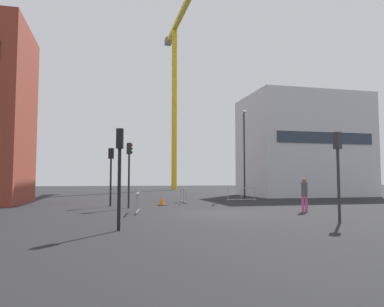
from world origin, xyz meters
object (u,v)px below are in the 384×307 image
at_px(streetlamp_tall, 244,148).
at_px(traffic_light_verge, 111,167).
at_px(traffic_light_far, 129,164).
at_px(traffic_light_island, 338,161).
at_px(traffic_cone_striped, 162,201).
at_px(construction_crane, 175,80).
at_px(pedestrian_walking, 304,192).
at_px(traffic_light_median, 120,161).

height_order(streetlamp_tall, traffic_light_verge, streetlamp_tall).
relative_size(traffic_light_far, traffic_light_island, 1.08).
bearing_deg(traffic_cone_striped, traffic_light_island, -63.92).
relative_size(construction_crane, traffic_light_verge, 7.38).
relative_size(construction_crane, traffic_light_island, 7.60).
xyz_separation_m(streetlamp_tall, traffic_light_island, (-2.74, -17.46, -2.06)).
xyz_separation_m(traffic_light_verge, traffic_light_far, (1.09, -1.94, 0.12)).
distance_m(construction_crane, traffic_light_verge, 39.59).
relative_size(traffic_light_verge, pedestrian_walking, 2.08).
bearing_deg(traffic_light_median, pedestrian_walking, 26.08).
bearing_deg(traffic_light_island, streetlamp_tall, 81.08).
relative_size(pedestrian_walking, traffic_cone_striped, 3.14).
xyz_separation_m(traffic_light_median, pedestrian_walking, (10.10, 4.94, -1.33)).
bearing_deg(traffic_light_median, construction_crane, 77.19).
bearing_deg(traffic_light_island, construction_crane, 87.98).
height_order(traffic_light_median, traffic_light_verge, traffic_light_verge).
relative_size(construction_crane, traffic_light_median, 7.97).
distance_m(streetlamp_tall, traffic_light_median, 21.28).
bearing_deg(traffic_light_far, traffic_light_verge, 119.45).
bearing_deg(traffic_light_island, traffic_cone_striped, 116.08).
relative_size(traffic_light_median, traffic_cone_striped, 6.05).
bearing_deg(streetlamp_tall, traffic_light_median, -123.36).
distance_m(traffic_light_verge, pedestrian_walking, 12.44).
relative_size(streetlamp_tall, traffic_light_median, 2.18).
xyz_separation_m(construction_crane, traffic_light_median, (-10.53, -46.32, -16.25)).
distance_m(traffic_light_median, traffic_cone_striped, 12.39).
bearing_deg(pedestrian_walking, traffic_light_far, 152.06).
relative_size(traffic_light_verge, traffic_light_far, 0.95).
height_order(traffic_light_median, traffic_light_island, traffic_light_island).
distance_m(traffic_light_island, pedestrian_walking, 5.07).
bearing_deg(traffic_light_median, traffic_cone_striped, 74.51).
height_order(traffic_light_verge, pedestrian_walking, traffic_light_verge).
distance_m(construction_crane, streetlamp_tall, 31.93).
distance_m(traffic_light_far, pedestrian_walking, 10.54).
height_order(construction_crane, traffic_cone_striped, construction_crane).
relative_size(traffic_light_verge, traffic_light_island, 1.03).
bearing_deg(streetlamp_tall, construction_crane, 92.22).
distance_m(construction_crane, traffic_light_far, 40.98).
xyz_separation_m(construction_crane, pedestrian_walking, (-0.43, -41.38, -17.58)).
bearing_deg(traffic_light_island, traffic_light_verge, 128.26).
bearing_deg(traffic_light_median, traffic_light_far, 84.76).
height_order(traffic_light_far, pedestrian_walking, traffic_light_far).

